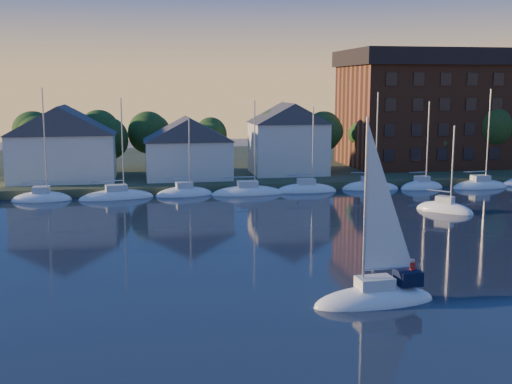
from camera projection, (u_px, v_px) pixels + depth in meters
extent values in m
plane|color=black|center=(402.00, 362.00, 30.98)|extent=(260.00, 260.00, 0.00)
cube|color=#333F24|center=(217.00, 167.00, 103.78)|extent=(160.00, 50.00, 2.00)
cube|color=brown|center=(239.00, 190.00, 81.45)|extent=(120.00, 3.00, 1.00)
cube|color=white|center=(63.00, 157.00, 82.76)|extent=(13.00, 9.00, 6.00)
cube|color=white|center=(188.00, 159.00, 84.68)|extent=(11.00, 8.00, 5.00)
cube|color=white|center=(288.00, 148.00, 88.91)|extent=(10.00, 8.00, 7.00)
cube|color=brown|center=(444.00, 116.00, 98.63)|extent=(30.00, 16.00, 15.00)
cube|color=black|center=(447.00, 58.00, 97.19)|extent=(31.00, 17.00, 2.40)
cylinder|color=#342518|center=(38.00, 163.00, 87.12)|extent=(0.50, 0.50, 3.50)
sphere|color=#193714|center=(36.00, 130.00, 86.38)|extent=(5.40, 5.40, 5.40)
cylinder|color=#342518|center=(98.00, 162.00, 88.52)|extent=(0.50, 0.50, 3.50)
sphere|color=#193714|center=(97.00, 129.00, 87.78)|extent=(5.40, 5.40, 5.40)
cylinder|color=#342518|center=(157.00, 160.00, 89.92)|extent=(0.50, 0.50, 3.50)
sphere|color=#193714|center=(156.00, 129.00, 89.19)|extent=(5.40, 5.40, 5.40)
cylinder|color=#342518|center=(213.00, 159.00, 91.32)|extent=(0.50, 0.50, 3.50)
sphere|color=#193714|center=(213.00, 128.00, 90.59)|extent=(5.40, 5.40, 5.40)
cylinder|color=#342518|center=(268.00, 158.00, 92.73)|extent=(0.50, 0.50, 3.50)
sphere|color=#193714|center=(268.00, 127.00, 91.99)|extent=(5.40, 5.40, 5.40)
cylinder|color=#342518|center=(322.00, 157.00, 94.13)|extent=(0.50, 0.50, 3.50)
sphere|color=#193714|center=(322.00, 127.00, 93.39)|extent=(5.40, 5.40, 5.40)
cylinder|color=#342518|center=(373.00, 156.00, 95.53)|extent=(0.50, 0.50, 3.50)
sphere|color=#193714|center=(374.00, 126.00, 94.80)|extent=(5.40, 5.40, 5.40)
cylinder|color=#342518|center=(424.00, 155.00, 96.94)|extent=(0.50, 0.50, 3.50)
sphere|color=#193714|center=(425.00, 125.00, 96.20)|extent=(5.40, 5.40, 5.40)
cylinder|color=#342518|center=(472.00, 154.00, 98.34)|extent=(0.50, 0.50, 3.50)
sphere|color=#193714|center=(474.00, 125.00, 97.60)|extent=(5.40, 5.40, 5.40)
ellipsoid|color=white|center=(39.00, 200.00, 74.33)|extent=(7.50, 2.40, 2.20)
cube|color=silver|center=(38.00, 189.00, 74.12)|extent=(2.10, 1.32, 0.70)
cylinder|color=#A5A8AD|center=(42.00, 149.00, 73.48)|extent=(0.16, 0.16, 10.00)
cylinder|color=#A5A8AD|center=(30.00, 182.00, 73.83)|extent=(3.15, 0.12, 0.12)
ellipsoid|color=white|center=(109.00, 198.00, 75.74)|extent=(7.50, 2.40, 2.20)
cube|color=silver|center=(109.00, 187.00, 75.52)|extent=(2.10, 1.32, 0.70)
cylinder|color=#A5A8AD|center=(114.00, 148.00, 74.88)|extent=(0.16, 0.16, 10.00)
cylinder|color=#A5A8AD|center=(101.00, 180.00, 75.24)|extent=(3.15, 0.12, 0.12)
ellipsoid|color=white|center=(177.00, 196.00, 77.14)|extent=(7.50, 2.40, 2.20)
cube|color=silver|center=(177.00, 185.00, 76.92)|extent=(2.10, 1.32, 0.70)
cylinder|color=#A5A8AD|center=(182.00, 147.00, 76.29)|extent=(0.16, 0.16, 10.00)
cylinder|color=#A5A8AD|center=(170.00, 179.00, 76.64)|extent=(3.15, 0.12, 0.12)
ellipsoid|color=white|center=(243.00, 194.00, 78.54)|extent=(7.50, 2.40, 2.20)
cube|color=silver|center=(243.00, 184.00, 78.33)|extent=(2.10, 1.32, 0.70)
cylinder|color=#A5A8AD|center=(249.00, 146.00, 77.69)|extent=(0.16, 0.16, 10.00)
cylinder|color=#A5A8AD|center=(236.00, 177.00, 78.04)|extent=(3.15, 0.12, 0.12)
ellipsoid|color=white|center=(306.00, 192.00, 79.94)|extent=(7.50, 2.40, 2.20)
cube|color=silver|center=(306.00, 182.00, 79.73)|extent=(2.10, 1.32, 0.70)
cylinder|color=#A5A8AD|center=(312.00, 144.00, 79.09)|extent=(0.16, 0.16, 10.00)
cylinder|color=#A5A8AD|center=(300.00, 175.00, 79.44)|extent=(3.15, 0.12, 0.12)
ellipsoid|color=white|center=(367.00, 190.00, 81.35)|extent=(7.50, 2.40, 2.20)
cube|color=silver|center=(367.00, 180.00, 81.13)|extent=(2.10, 1.32, 0.70)
cylinder|color=#A5A8AD|center=(374.00, 143.00, 80.50)|extent=(0.16, 0.16, 10.00)
cylinder|color=#A5A8AD|center=(361.00, 174.00, 80.85)|extent=(3.15, 0.12, 0.12)
ellipsoid|color=white|center=(426.00, 188.00, 82.75)|extent=(7.50, 2.40, 2.20)
cube|color=silver|center=(426.00, 179.00, 82.53)|extent=(2.10, 1.32, 0.70)
cylinder|color=#A5A8AD|center=(433.00, 142.00, 81.90)|extent=(0.16, 0.16, 10.00)
cylinder|color=#A5A8AD|center=(421.00, 172.00, 82.25)|extent=(3.15, 0.12, 0.12)
ellipsoid|color=white|center=(483.00, 187.00, 84.15)|extent=(7.50, 2.40, 2.20)
cube|color=silver|center=(484.00, 177.00, 83.94)|extent=(2.10, 1.32, 0.70)
cylinder|color=#A5A8AD|center=(491.00, 141.00, 83.30)|extent=(0.16, 0.16, 10.00)
cylinder|color=#A5A8AD|center=(478.00, 171.00, 83.65)|extent=(3.15, 0.12, 0.12)
ellipsoid|color=white|center=(374.00, 303.00, 39.28)|extent=(7.99, 3.07, 2.20)
cube|color=silver|center=(375.00, 283.00, 39.06)|extent=(2.28, 1.54, 0.70)
cylinder|color=#A5A8AD|center=(365.00, 205.00, 38.07)|extent=(0.16, 0.16, 10.44)
cylinder|color=#A5A8AD|center=(388.00, 268.00, 39.13)|extent=(3.29, 0.35, 0.12)
cube|color=black|center=(408.00, 277.00, 39.56)|extent=(1.50, 1.61, 0.90)
ellipsoid|color=white|center=(444.00, 212.00, 67.68)|extent=(5.74, 6.03, 2.20)
cube|color=silver|center=(445.00, 199.00, 67.46)|extent=(2.03, 2.07, 0.70)
cylinder|color=#A5A8AD|center=(453.00, 165.00, 66.47)|extent=(0.16, 0.16, 8.15)
cylinder|color=#A5A8AD|center=(439.00, 191.00, 67.74)|extent=(1.84, 2.02, 0.12)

